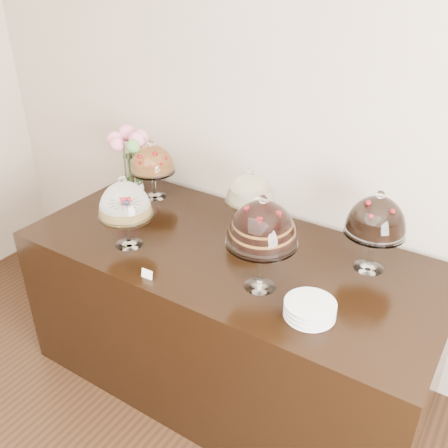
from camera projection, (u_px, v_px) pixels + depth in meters
The scene contains 10 objects.
wall_back at pixel (322, 118), 2.60m from camera, with size 5.00×0.04×3.00m, color #C3B29D.
display_counter at pixel (229, 317), 2.82m from camera, with size 2.20×1.00×0.90m, color black.
cake_stand_sugar_sponge at pixel (125, 203), 2.53m from camera, with size 0.28×0.28×0.39m.
cake_stand_choco_layer at pixel (262, 226), 2.17m from camera, with size 0.32×0.32×0.47m.
cake_stand_cheesecake at pixel (250, 192), 2.68m from camera, with size 0.27×0.27×0.36m.
cake_stand_dark_choco at pixel (376, 219), 2.32m from camera, with size 0.29×0.29×0.42m.
cake_stand_fruit_tart at pixel (152, 161), 3.04m from camera, with size 0.28×0.28×0.37m.
flower_vase at pixel (130, 149), 3.13m from camera, with size 0.29×0.24×0.41m.
plate_stack at pixel (310, 310), 2.12m from camera, with size 0.21×0.21×0.07m.
price_card_left at pixel (147, 274), 2.37m from camera, with size 0.06×0.01×0.04m, color white.
Camera 1 is at (0.94, 0.59, 2.29)m, focal length 40.00 mm.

